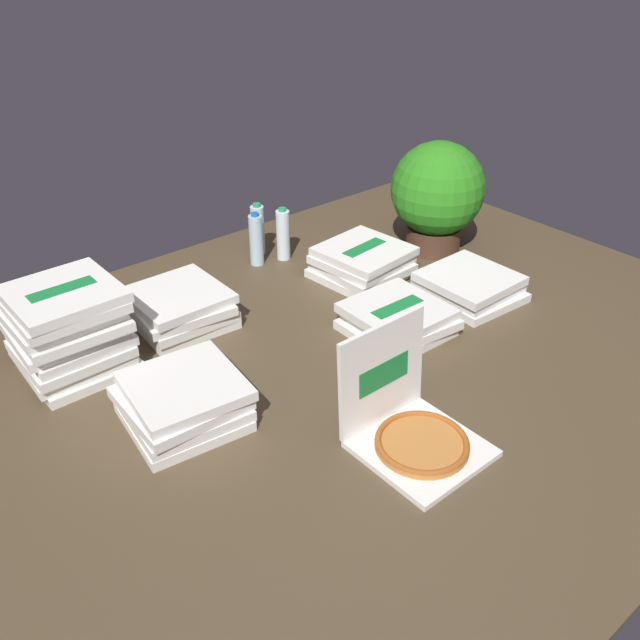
# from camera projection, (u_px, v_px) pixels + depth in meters

# --- Properties ---
(ground_plane) EXTENTS (3.20, 2.40, 0.02)m
(ground_plane) POSITION_uv_depth(u_px,v_px,m) (347.00, 362.00, 2.46)
(ground_plane) COLOR #4C3D28
(open_pizza_box) EXTENTS (0.34, 0.37, 0.36)m
(open_pizza_box) POSITION_uv_depth(u_px,v_px,m) (411.00, 426.00, 2.04)
(open_pizza_box) COLOR white
(open_pizza_box) RESTS_ON ground_plane
(pizza_stack_right_near) EXTENTS (0.37, 0.38, 0.11)m
(pizza_stack_right_near) POSITION_uv_depth(u_px,v_px,m) (470.00, 286.00, 2.82)
(pizza_stack_right_near) COLOR white
(pizza_stack_right_near) RESTS_ON ground_plane
(pizza_stack_right_far) EXTENTS (0.39, 0.39, 0.15)m
(pizza_stack_right_far) POSITION_uv_depth(u_px,v_px,m) (362.00, 262.00, 2.97)
(pizza_stack_right_far) COLOR white
(pizza_stack_right_far) RESTS_ON ground_plane
(pizza_stack_center_far) EXTENTS (0.37, 0.38, 0.33)m
(pizza_stack_center_far) POSITION_uv_depth(u_px,v_px,m) (68.00, 330.00, 2.33)
(pizza_stack_center_far) COLOR white
(pizza_stack_center_far) RESTS_ON ground_plane
(pizza_stack_left_far) EXTENTS (0.40, 0.39, 0.14)m
(pizza_stack_left_far) POSITION_uv_depth(u_px,v_px,m) (183.00, 402.00, 2.13)
(pizza_stack_left_far) COLOR white
(pizza_stack_left_far) RESTS_ON ground_plane
(pizza_stack_left_near) EXTENTS (0.39, 0.38, 0.11)m
(pizza_stack_left_near) POSITION_uv_depth(u_px,v_px,m) (398.00, 319.00, 2.59)
(pizza_stack_left_near) COLOR white
(pizza_stack_left_near) RESTS_ON ground_plane
(pizza_stack_left_mid) EXTENTS (0.39, 0.38, 0.14)m
(pizza_stack_left_mid) POSITION_uv_depth(u_px,v_px,m) (180.00, 308.00, 2.63)
(pizza_stack_left_mid) COLOR white
(pizza_stack_left_mid) RESTS_ON ground_plane
(water_bottle_0) EXTENTS (0.06, 0.06, 0.25)m
(water_bottle_0) POSITION_uv_depth(u_px,v_px,m) (258.00, 230.00, 3.15)
(water_bottle_0) COLOR silver
(water_bottle_0) RESTS_ON ground_plane
(water_bottle_1) EXTENTS (0.06, 0.06, 0.25)m
(water_bottle_1) POSITION_uv_depth(u_px,v_px,m) (256.00, 240.00, 3.05)
(water_bottle_1) COLOR silver
(water_bottle_1) RESTS_ON ground_plane
(water_bottle_2) EXTENTS (0.06, 0.06, 0.25)m
(water_bottle_2) POSITION_uv_depth(u_px,v_px,m) (283.00, 235.00, 3.10)
(water_bottle_2) COLOR white
(water_bottle_2) RESTS_ON ground_plane
(potted_plant) EXTENTS (0.43, 0.43, 0.52)m
(potted_plant) POSITION_uv_depth(u_px,v_px,m) (437.00, 193.00, 3.10)
(potted_plant) COLOR #513323
(potted_plant) RESTS_ON ground_plane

